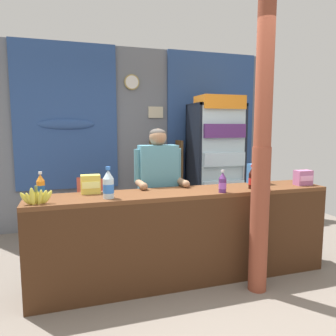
# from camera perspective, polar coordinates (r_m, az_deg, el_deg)

# --- Properties ---
(ground_plane) EXTENTS (6.77, 6.77, 0.00)m
(ground_plane) POSITION_cam_1_polar(r_m,az_deg,el_deg) (3.96, -0.50, -15.86)
(ground_plane) COLOR slate
(back_wall_curtained) EXTENTS (4.81, 0.22, 2.79)m
(back_wall_curtained) POSITION_cam_1_polar(r_m,az_deg,el_deg) (5.21, -5.48, 5.96)
(back_wall_curtained) COLOR slate
(back_wall_curtained) RESTS_ON ground
(stall_counter) EXTENTS (3.03, 0.50, 0.92)m
(stall_counter) POSITION_cam_1_polar(r_m,az_deg,el_deg) (3.21, 3.79, -10.77)
(stall_counter) COLOR brown
(stall_counter) RESTS_ON ground
(timber_post) EXTENTS (0.19, 0.17, 2.75)m
(timber_post) POSITION_cam_1_polar(r_m,az_deg,el_deg) (3.05, 16.37, 2.53)
(timber_post) COLOR brown
(timber_post) RESTS_ON ground
(drink_fridge) EXTENTS (0.78, 0.61, 2.02)m
(drink_fridge) POSITION_cam_1_polar(r_m,az_deg,el_deg) (4.99, 8.60, 1.95)
(drink_fridge) COLOR black
(drink_fridge) RESTS_ON ground
(bottle_shelf_rack) EXTENTS (0.48, 0.28, 1.35)m
(bottle_shelf_rack) POSITION_cam_1_polar(r_m,az_deg,el_deg) (5.11, -0.35, -2.39)
(bottle_shelf_rack) COLOR brown
(bottle_shelf_rack) RESTS_ON ground
(plastic_lawn_chair) EXTENTS (0.62, 0.62, 0.86)m
(plastic_lawn_chair) POSITION_cam_1_polar(r_m,az_deg,el_deg) (4.51, -14.45, -6.60)
(plastic_lawn_chair) COLOR #E5563D
(plastic_lawn_chair) RESTS_ON ground
(shopkeeper) EXTENTS (0.54, 0.42, 1.54)m
(shopkeeper) POSITION_cam_1_polar(r_m,az_deg,el_deg) (3.55, -1.75, -2.18)
(shopkeeper) COLOR #28282D
(shopkeeper) RESTS_ON ground
(soda_bottle_water) EXTENTS (0.10, 0.10, 0.29)m
(soda_bottle_water) POSITION_cam_1_polar(r_m,az_deg,el_deg) (2.90, -10.58, -2.98)
(soda_bottle_water) COLOR silver
(soda_bottle_water) RESTS_ON stall_counter
(soda_bottle_cola) EXTENTS (0.07, 0.07, 0.25)m
(soda_bottle_cola) POSITION_cam_1_polar(r_m,az_deg,el_deg) (3.42, 14.75, -1.82)
(soda_bottle_cola) COLOR black
(soda_bottle_cola) RESTS_ON stall_counter
(soda_bottle_grape_soda) EXTENTS (0.08, 0.08, 0.22)m
(soda_bottle_grape_soda) POSITION_cam_1_polar(r_m,az_deg,el_deg) (3.16, 9.70, -2.64)
(soda_bottle_grape_soda) COLOR #56286B
(soda_bottle_grape_soda) RESTS_ON stall_counter
(soda_bottle_orange_soda) EXTENTS (0.08, 0.08, 0.23)m
(soda_bottle_orange_soda) POSITION_cam_1_polar(r_m,az_deg,el_deg) (3.16, -21.74, -2.99)
(soda_bottle_orange_soda) COLOR orange
(soda_bottle_orange_soda) RESTS_ON stall_counter
(snack_box_instant_noodle) EXTENTS (0.18, 0.12, 0.18)m
(snack_box_instant_noodle) POSITION_cam_1_polar(r_m,az_deg,el_deg) (3.16, -13.64, -2.82)
(snack_box_instant_noodle) COLOR #EAD14C
(snack_box_instant_noodle) RESTS_ON stall_counter
(snack_box_biscuit) EXTENTS (0.18, 0.16, 0.22)m
(snack_box_biscuit) POSITION_cam_1_polar(r_m,az_deg,el_deg) (3.74, 15.63, -1.02)
(snack_box_biscuit) COLOR #3D75B7
(snack_box_biscuit) RESTS_ON stall_counter
(snack_box_wafer) EXTENTS (0.18, 0.11, 0.16)m
(snack_box_wafer) POSITION_cam_1_polar(r_m,az_deg,el_deg) (3.82, 22.94, -1.60)
(snack_box_wafer) COLOR #B76699
(snack_box_wafer) RESTS_ON stall_counter
(banana_bunch) EXTENTS (0.27, 0.06, 0.16)m
(banana_bunch) POSITION_cam_1_polar(r_m,az_deg,el_deg) (2.85, -22.36, -4.84)
(banana_bunch) COLOR #DBCC42
(banana_bunch) RESTS_ON stall_counter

